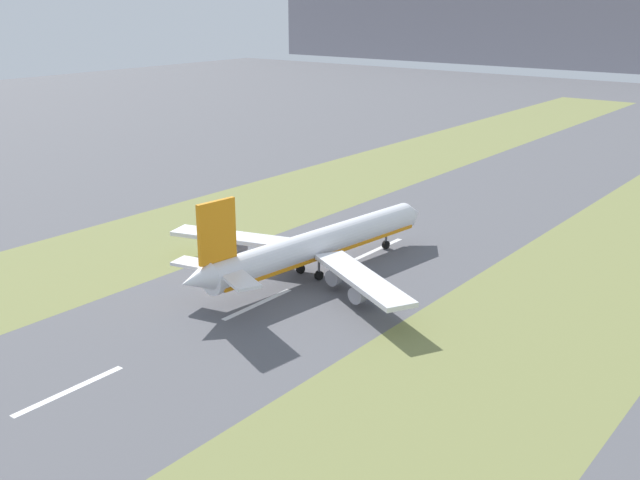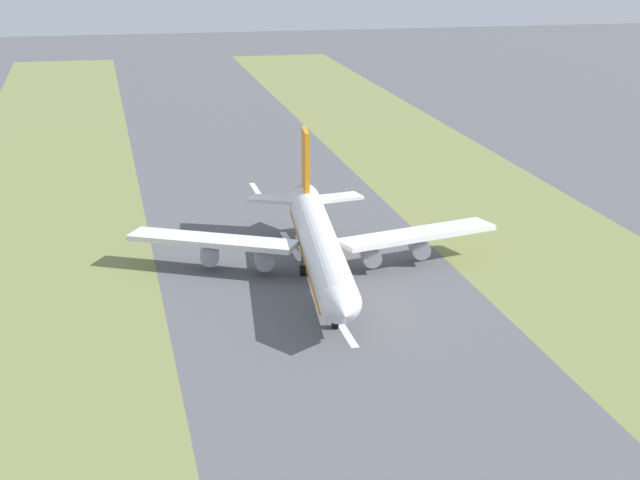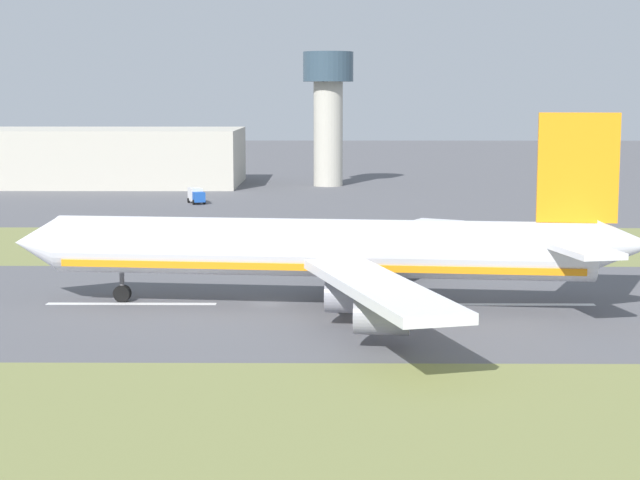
{
  "view_description": "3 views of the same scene",
  "coord_description": "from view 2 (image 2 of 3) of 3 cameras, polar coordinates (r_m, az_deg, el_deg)",
  "views": [
    {
      "loc": [
        86.51,
        -118.67,
        53.63
      ],
      "look_at": [
        -1.08,
        -5.49,
        7.0
      ],
      "focal_mm": 42.0,
      "sensor_mm": 36.0,
      "label": 1
    },
    {
      "loc": [
        33.46,
        157.32,
        57.57
      ],
      "look_at": [
        -1.08,
        -5.49,
        7.0
      ],
      "focal_mm": 60.0,
      "sensor_mm": 36.0,
      "label": 2
    },
    {
      "loc": [
        -110.85,
        -6.52,
        22.03
      ],
      "look_at": [
        -1.08,
        -5.49,
        7.0
      ],
      "focal_mm": 60.0,
      "sensor_mm": 36.0,
      "label": 3
    }
  ],
  "objects": [
    {
      "name": "ground_plane",
      "position": [
        170.83,
        0.03,
        -2.79
      ],
      "size": [
        800.0,
        800.0,
        0.0
      ],
      "primitive_type": "plane",
      "color": "#56565B"
    },
    {
      "name": "grass_median_west",
      "position": [
        184.98,
        13.8,
        -1.74
      ],
      "size": [
        40.0,
        600.0,
        0.01
      ],
      "primitive_type": "cube",
      "color": "olive",
      "rests_on": "ground"
    },
    {
      "name": "grass_median_east",
      "position": [
        167.92,
        -15.2,
        -3.77
      ],
      "size": [
        40.0,
        600.0,
        0.01
      ],
      "primitive_type": "cube",
      "color": "olive",
      "rests_on": "ground"
    },
    {
      "name": "centreline_dash_near",
      "position": [
        232.54,
        -3.33,
        2.54
      ],
      "size": [
        1.2,
        18.0,
        0.01
      ],
      "primitive_type": "cube",
      "color": "silver",
      "rests_on": "ground"
    },
    {
      "name": "centreline_dash_mid",
      "position": [
        194.55,
        -1.53,
        -0.31
      ],
      "size": [
        1.2,
        18.0,
        0.01
      ],
      "primitive_type": "cube",
      "color": "silver",
      "rests_on": "ground"
    },
    {
      "name": "centreline_dash_far",
      "position": [
        157.57,
        1.13,
        -4.53
      ],
      "size": [
        1.2,
        18.0,
        0.01
      ],
      "primitive_type": "cube",
      "color": "silver",
      "rests_on": "ground"
    },
    {
      "name": "airplane_main_jet",
      "position": [
        176.04,
        -0.06,
        -0.13
      ],
      "size": [
        63.77,
        67.2,
        20.2
      ],
      "color": "white",
      "rests_on": "ground"
    }
  ]
}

